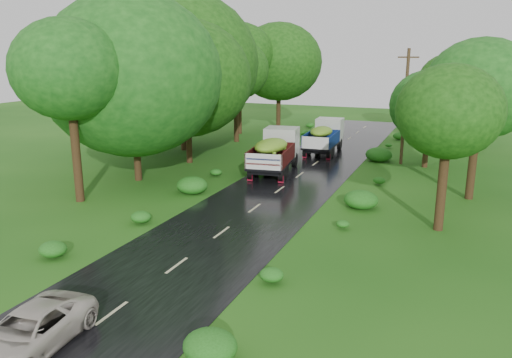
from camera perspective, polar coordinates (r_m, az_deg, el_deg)
The scene contains 10 objects.
ground at distance 20.17m, azimuth -9.05°, elevation -9.76°, with size 120.00×120.00×0.00m, color #174B10.
road at distance 24.25m, azimuth -2.91°, elevation -5.35°, with size 6.50×80.00×0.02m, color black.
road_lines at distance 25.10m, azimuth -1.93°, elevation -4.62°, with size 0.12×69.60×0.00m.
truck_near at distance 34.61m, azimuth 2.27°, elevation 3.39°, with size 3.27×6.98×2.83m.
truck_far at distance 41.74m, azimuth 7.87°, elevation 5.01°, with size 2.46×6.34×2.63m.
car at distance 15.86m, azimuth -24.53°, elevation -15.58°, with size 1.95×4.23×1.18m, color beige.
utility_pole at distance 38.28m, azimuth 16.65°, elevation 8.01°, with size 1.47×0.23×8.42m.
trees_left at distance 41.22m, azimuth -6.50°, elevation 12.53°, with size 7.98×33.79×9.56m.
trees_right at distance 38.10m, azimuth 22.16°, elevation 9.21°, with size 6.90×30.76×7.81m.
shrubs at distance 32.16m, azimuth 3.93°, elevation 0.24°, with size 11.90×44.00×0.70m.
Camera 1 is at (9.81, -15.61, 8.19)m, focal length 35.00 mm.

